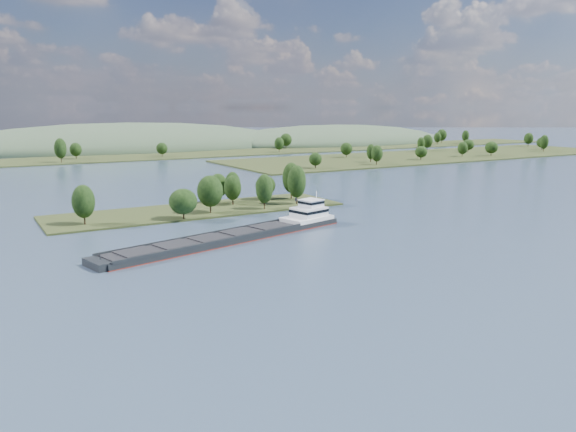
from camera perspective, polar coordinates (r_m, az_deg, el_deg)
ground at (r=140.85m, az=-0.14°, el=-3.31°), size 1800.00×1800.00×0.00m
tree_island at (r=194.05m, az=-7.24°, el=1.83°), size 100.00×32.79×15.20m
right_bank at (r=424.80m, az=14.98°, el=6.03°), size 320.00×90.00×14.67m
back_shoreline at (r=406.75m, az=-19.26°, el=5.56°), size 900.00×60.00×16.52m
hill_east at (r=572.92m, az=4.73°, el=7.44°), size 260.00×140.00×36.00m
hill_west at (r=515.46m, az=-15.97°, el=6.68°), size 320.00×160.00×44.00m
cargo_barge at (r=152.61m, az=-4.40°, el=-1.72°), size 76.45×27.12×10.35m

